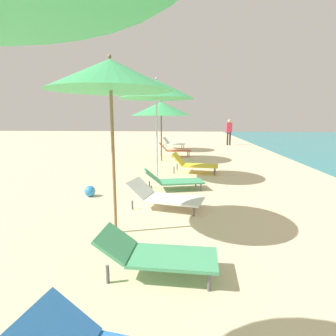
{
  "coord_description": "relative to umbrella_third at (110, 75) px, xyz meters",
  "views": [
    {
      "loc": [
        0.45,
        3.11,
        1.85
      ],
      "look_at": [
        0.08,
        8.08,
        0.92
      ],
      "focal_mm": 28.97,
      "sensor_mm": 36.0,
      "label": 1
    }
  ],
  "objects": [
    {
      "name": "umbrella_third",
      "position": [
        0.0,
        0.0,
        0.0
      ],
      "size": [
        1.88,
        1.88,
        2.76
      ],
      "color": "olive",
      "rests_on": "ground"
    },
    {
      "name": "lounger_third_shoreside",
      "position": [
        0.68,
        1.28,
        -2.21
      ],
      "size": [
        1.64,
        1.01,
        0.56
      ],
      "rotation": [
        0.0,
        0.0,
        -0.24
      ],
      "color": "white",
      "rests_on": "ground"
    },
    {
      "name": "lounger_third_inland",
      "position": [
        0.8,
        -1.16,
        -2.2
      ],
      "size": [
        1.43,
        0.64,
        0.52
      ],
      "rotation": [
        0.0,
        0.0,
        -0.05
      ],
      "color": "#4CA572",
      "rests_on": "ground"
    },
    {
      "name": "umbrella_fourth",
      "position": [
        0.25,
        3.76,
        0.17
      ],
      "size": [
        2.13,
        2.13,
        2.96
      ],
      "color": "silver",
      "rests_on": "ground"
    },
    {
      "name": "lounger_fourth_shoreside",
      "position": [
        1.36,
        5.01,
        -2.16
      ],
      "size": [
        1.61,
        0.89,
        0.67
      ],
      "rotation": [
        0.0,
        0.0,
        -0.13
      ],
      "color": "yellow",
      "rests_on": "ground"
    },
    {
      "name": "lounger_fourth_inland",
      "position": [
        0.77,
        2.74,
        -2.21
      ],
      "size": [
        1.62,
        0.94,
        0.56
      ],
      "rotation": [
        0.0,
        0.0,
        0.23
      ],
      "color": "#4CA572",
      "rests_on": "ground"
    },
    {
      "name": "umbrella_fifth",
      "position": [
        0.02,
        7.55,
        -0.25
      ],
      "size": [
        2.56,
        2.56,
        2.57
      ],
      "color": "#4C4C51",
      "rests_on": "ground"
    },
    {
      "name": "lounger_fifth_shoreside",
      "position": [
        0.49,
        8.81,
        -2.12
      ],
      "size": [
        1.58,
        0.77,
        0.69
      ],
      "rotation": [
        0.0,
        0.0,
        0.14
      ],
      "color": "#D8593F",
      "rests_on": "ground"
    },
    {
      "name": "umbrella_farthest",
      "position": [
        -0.35,
        11.17,
        -0.15
      ],
      "size": [
        2.36,
        2.36,
        2.69
      ],
      "color": "olive",
      "rests_on": "ground"
    },
    {
      "name": "lounger_farthest_shoreside",
      "position": [
        0.27,
        12.44,
        -2.15
      ],
      "size": [
        1.42,
        0.87,
        0.66
      ],
      "rotation": [
        0.0,
        0.0,
        -0.23
      ],
      "color": "white",
      "rests_on": "ground"
    },
    {
      "name": "person_walking_near",
      "position": [
        3.94,
        14.63,
        -1.41
      ],
      "size": [
        0.38,
        0.26,
        1.74
      ],
      "rotation": [
        0.0,
        0.0,
        4.82
      ],
      "color": "#262628",
      "rests_on": "ground"
    },
    {
      "name": "beach_ball",
      "position": [
        -1.16,
        1.99,
        -2.34
      ],
      "size": [
        0.26,
        0.26,
        0.26
      ],
      "primitive_type": "sphere",
      "color": "#338CD8",
      "rests_on": "ground"
    }
  ]
}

